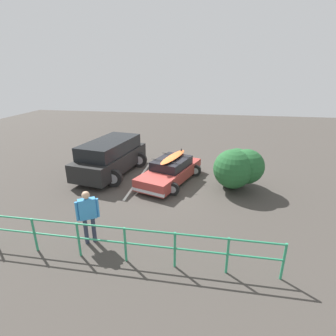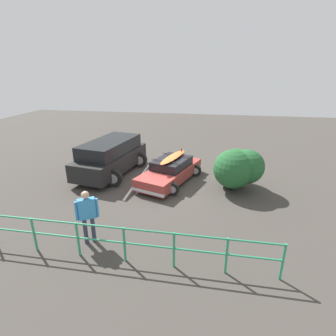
{
  "view_description": "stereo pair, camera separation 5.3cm",
  "coord_description": "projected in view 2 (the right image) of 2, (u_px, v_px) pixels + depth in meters",
  "views": [
    {
      "loc": [
        -2.16,
        11.81,
        5.33
      ],
      "look_at": [
        -0.2,
        0.36,
        0.95
      ],
      "focal_mm": 28.0,
      "sensor_mm": 36.0,
      "label": 1
    },
    {
      "loc": [
        -2.21,
        11.8,
        5.33
      ],
      "look_at": [
        -0.2,
        0.36,
        0.95
      ],
      "focal_mm": 28.0,
      "sensor_mm": 36.0,
      "label": 2
    }
  ],
  "objects": [
    {
      "name": "railing_fence",
      "position": [
        100.0,
        237.0,
        7.64
      ],
      "size": [
        10.22,
        0.1,
        1.15
      ],
      "color": "#2D9366",
      "rests_on": "ground"
    },
    {
      "name": "sedan_car",
      "position": [
        171.0,
        171.0,
        13.14
      ],
      "size": [
        3.01,
        4.53,
        1.44
      ],
      "color": "#9E3833",
      "rests_on": "ground"
    },
    {
      "name": "parking_stripe",
      "position": [
        139.0,
        179.0,
        13.57
      ],
      "size": [
        0.12,
        4.81,
        0.0
      ],
      "primitive_type": "cube",
      "rotation": [
        0.0,
        0.0,
        1.57
      ],
      "color": "silver",
      "rests_on": "ground"
    },
    {
      "name": "suv_car",
      "position": [
        111.0,
        156.0,
        14.0
      ],
      "size": [
        3.29,
        5.15,
        1.86
      ],
      "color": "black",
      "rests_on": "ground"
    },
    {
      "name": "person_bystander",
      "position": [
        87.0,
        212.0,
        8.25
      ],
      "size": [
        0.63,
        0.45,
        1.84
      ],
      "color": "#33384C",
      "rests_on": "ground"
    },
    {
      "name": "bush_near_left",
      "position": [
        237.0,
        168.0,
        12.21
      ],
      "size": [
        2.3,
        2.59,
        2.05
      ],
      "color": "brown",
      "rests_on": "ground"
    },
    {
      "name": "ground_plane",
      "position": [
        165.0,
        183.0,
        13.11
      ],
      "size": [
        44.0,
        44.0,
        0.02
      ],
      "primitive_type": "cube",
      "color": "#423D38",
      "rests_on": "ground"
    }
  ]
}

